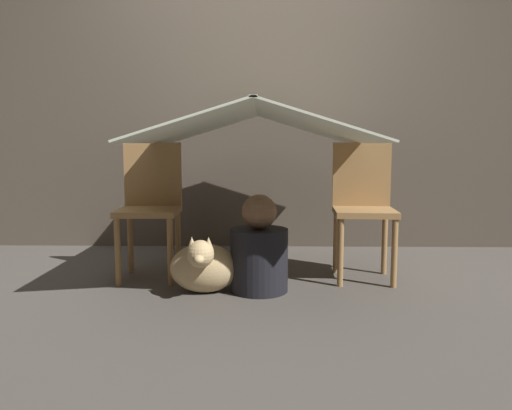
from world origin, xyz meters
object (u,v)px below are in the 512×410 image
(chair_left, at_px, (150,203))
(dog, at_px, (203,266))
(person_front, at_px, (259,252))
(chair_right, at_px, (363,203))

(chair_left, bearing_deg, dog, -45.94)
(person_front, bearing_deg, chair_left, 155.55)
(chair_left, distance_m, dog, 0.61)
(person_front, xyz_separation_m, dog, (-0.31, -0.06, -0.07))
(chair_left, relative_size, chair_right, 1.00)
(person_front, relative_size, dog, 1.44)
(chair_left, xyz_separation_m, chair_right, (1.34, -0.00, 0.00))
(chair_left, bearing_deg, chair_right, -1.51)
(dog, bearing_deg, person_front, 10.05)
(chair_right, xyz_separation_m, dog, (-0.96, -0.37, -0.31))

